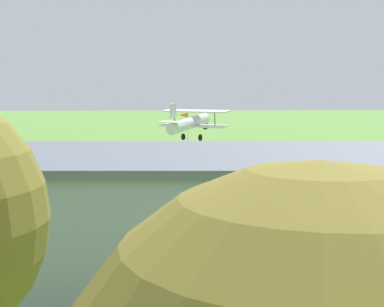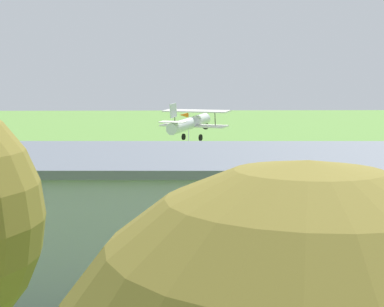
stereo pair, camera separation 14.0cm
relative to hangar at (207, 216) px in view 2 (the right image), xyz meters
The scene contains 9 objects.
ground_plane 32.56m from the hangar, 91.88° to the right, with size 400.00×400.00×0.00m, color #568438.
hangar is the anchor object (origin of this frame).
biplane 29.28m from the hangar, 91.29° to the right, with size 7.14×7.73×3.77m.
car_orange 16.29m from the hangar, 134.11° to the right, with size 2.36×4.09×1.53m.
person_by_parked_cars 14.19m from the hangar, 118.92° to the right, with size 0.42×0.42×1.58m.
person_near_hangar_door 19.45m from the hangar, 126.18° to the right, with size 0.53×0.53×1.63m.
person_walking_on_apron 16.28m from the hangar, 55.47° to the right, with size 0.43×0.43×1.71m.
person_watching_takeoff 16.38m from the hangar, 86.54° to the right, with size 0.50×0.50×1.68m.
windsock 48.88m from the hangar, 90.90° to the right, with size 1.46×1.26×6.13m.
Camera 2 is at (3.15, 59.10, 9.07)m, focal length 53.39 mm.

